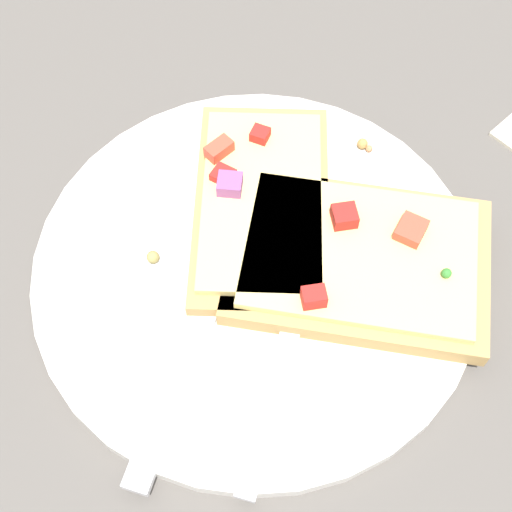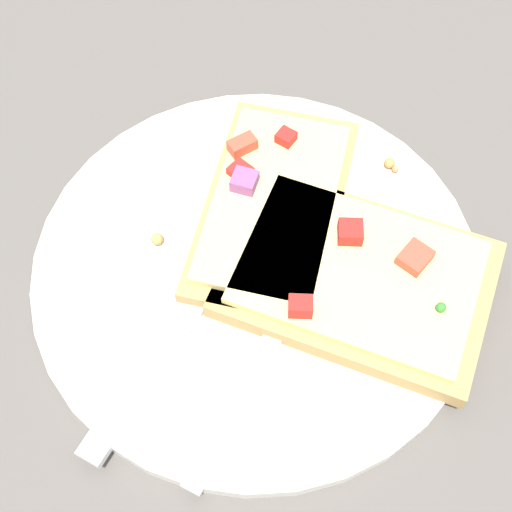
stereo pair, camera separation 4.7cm
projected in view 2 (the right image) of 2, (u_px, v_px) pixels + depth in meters
The scene contains 7 objects.
ground_plane at pixel (256, 272), 0.49m from camera, with size 4.00×4.00×0.00m, color #56514C.
plate at pixel (256, 268), 0.48m from camera, with size 0.30×0.30×0.01m.
fork at pixel (288, 311), 0.46m from camera, with size 0.13×0.20×0.01m.
knife at pixel (169, 338), 0.45m from camera, with size 0.12×0.19×0.01m.
pizza_slice_main at pixel (273, 206), 0.49m from camera, with size 0.18×0.18×0.03m.
pizza_slice_corner at pixel (358, 277), 0.46m from camera, with size 0.20×0.19×0.03m.
crumb_scatter at pixel (274, 218), 0.49m from camera, with size 0.06×0.18×0.01m.
Camera 2 is at (-0.20, 0.12, 0.43)m, focal length 50.00 mm.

